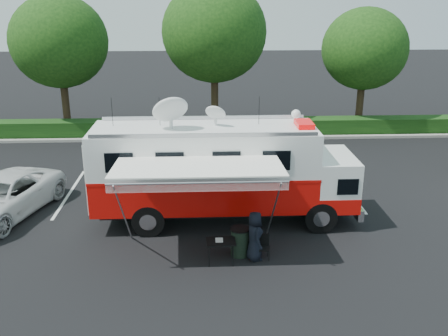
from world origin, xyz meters
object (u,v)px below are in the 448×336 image
(command_truck, at_px, (222,171))
(folding_table, at_px, (221,242))
(white_suv, at_px, (4,216))
(trash_bin, at_px, (240,242))

(command_truck, distance_m, folding_table, 3.40)
(command_truck, height_order, white_suv, command_truck)
(folding_table, bearing_deg, white_suv, 154.34)
(command_truck, height_order, trash_bin, command_truck)
(white_suv, bearing_deg, trash_bin, -4.77)
(folding_table, height_order, trash_bin, trash_bin)
(folding_table, xyz_separation_m, trash_bin, (0.64, 0.48, -0.25))
(command_truck, bearing_deg, white_suv, 174.73)
(white_suv, bearing_deg, folding_table, -9.08)
(folding_table, relative_size, trash_bin, 1.00)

